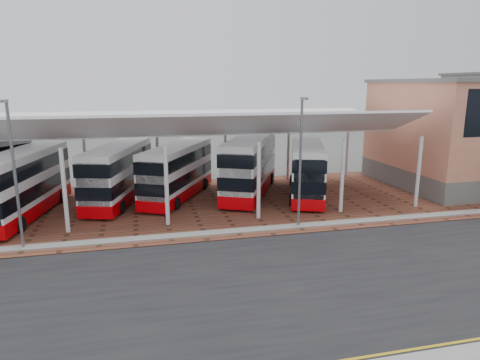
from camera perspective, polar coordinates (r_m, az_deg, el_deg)
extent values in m
plane|color=#4F514C|center=(21.33, 8.85, -11.94)|extent=(140.00, 140.00, 0.00)
cube|color=black|center=(20.49, 9.93, -13.02)|extent=(120.00, 14.00, 0.02)
cube|color=brown|center=(33.50, 3.65, -2.57)|extent=(72.00, 16.00, 0.06)
cube|color=gray|center=(26.71, 3.82, -6.49)|extent=(120.00, 0.80, 0.14)
cube|color=gold|center=(15.91, 19.10, -21.70)|extent=(120.00, 0.12, 0.01)
cube|color=gold|center=(16.12, 18.49, -21.16)|extent=(120.00, 0.12, 0.01)
cylinder|color=silver|center=(39.35, -28.61, 1.57)|extent=(0.26, 0.26, 4.60)
cylinder|color=silver|center=(27.46, -22.35, -1.40)|extent=(0.26, 0.26, 5.20)
cylinder|color=silver|center=(38.20, -19.91, 2.07)|extent=(0.26, 0.26, 4.60)
cylinder|color=silver|center=(27.14, -9.77, -0.77)|extent=(0.26, 0.26, 5.20)
cylinder|color=silver|center=(37.97, -10.88, 2.55)|extent=(0.26, 0.26, 4.60)
cylinder|color=silver|center=(28.14, 2.51, -0.12)|extent=(0.26, 0.26, 5.20)
cylinder|color=silver|center=(38.69, -1.97, 2.96)|extent=(0.26, 0.26, 4.60)
cylinder|color=silver|center=(30.31, 13.48, 0.47)|extent=(0.26, 0.26, 5.20)
cylinder|color=silver|center=(40.29, 6.43, 3.27)|extent=(0.26, 0.26, 4.60)
cylinder|color=silver|center=(33.43, 22.71, 0.95)|extent=(0.26, 0.26, 5.20)
cylinder|color=silver|center=(42.69, 14.05, 3.50)|extent=(0.26, 0.26, 4.60)
cube|color=white|center=(28.75, -10.33, 7.03)|extent=(37.00, 4.95, 1.95)
cube|color=white|center=(34.33, -10.87, 7.56)|extent=(37.00, 7.12, 1.43)
cylinder|color=slate|center=(25.47, -27.78, 0.27)|extent=(0.16, 0.16, 8.00)
cube|color=slate|center=(24.74, -28.91, 9.21)|extent=(0.15, 0.90, 0.15)
cylinder|color=slate|center=(26.45, 8.02, 2.03)|extent=(0.16, 0.16, 8.00)
cube|color=slate|center=(25.74, 8.55, 10.70)|extent=(0.15, 0.90, 0.15)
cylinder|color=black|center=(36.72, -27.77, -1.77)|extent=(0.83, 1.06, 1.07)
cube|color=white|center=(32.14, -26.99, -0.29)|extent=(4.43, 10.92, 4.17)
cube|color=#C90006|center=(32.52, -26.69, -3.20)|extent=(4.48, 10.97, 0.87)
cube|color=black|center=(32.23, -26.91, -1.04)|extent=(4.48, 10.97, 0.92)
cube|color=black|center=(31.94, -27.18, 1.66)|extent=(4.48, 10.97, 0.92)
cylinder|color=black|center=(29.09, -27.19, -5.31)|extent=(0.45, 1.00, 0.97)
cylinder|color=black|center=(36.06, -26.24, -1.94)|extent=(0.45, 1.00, 0.97)
cylinder|color=black|center=(35.14, -22.63, -1.95)|extent=(0.45, 1.00, 0.97)
cube|color=white|center=(33.69, -15.85, 1.05)|extent=(5.15, 10.61, 4.05)
cube|color=#C90006|center=(34.05, -15.68, -1.66)|extent=(5.20, 10.66, 0.85)
cube|color=black|center=(33.77, -15.80, 0.35)|extent=(5.20, 10.66, 0.90)
cube|color=black|center=(33.50, -15.96, 2.87)|extent=(5.20, 10.66, 0.90)
cube|color=black|center=(29.01, -19.00, -1.18)|extent=(2.06, 0.68, 3.39)
cylinder|color=black|center=(31.49, -19.57, -3.35)|extent=(0.52, 0.98, 0.94)
cylinder|color=black|center=(30.68, -15.49, -3.49)|extent=(0.52, 0.98, 0.94)
cylinder|color=black|center=(37.50, -15.81, -0.59)|extent=(0.52, 0.98, 0.94)
cylinder|color=black|center=(36.82, -12.33, -0.64)|extent=(0.52, 0.98, 0.94)
cube|color=white|center=(33.73, -8.30, 1.29)|extent=(6.58, 9.94, 3.91)
cube|color=#C90006|center=(34.08, -8.22, -1.34)|extent=(6.63, 9.99, 0.82)
cube|color=black|center=(33.82, -8.28, 0.61)|extent=(6.63, 9.99, 0.86)
cube|color=black|center=(33.55, -8.36, 3.04)|extent=(6.63, 9.99, 0.86)
cube|color=black|center=(29.32, -11.88, -0.76)|extent=(1.86, 1.01, 3.27)
cylinder|color=black|center=(31.74, -12.26, -2.80)|extent=(0.64, 0.93, 0.91)
cylinder|color=black|center=(30.83, -8.44, -3.10)|extent=(0.64, 0.93, 0.91)
cylinder|color=black|center=(37.42, -8.02, -0.29)|extent=(0.64, 0.93, 0.91)
cylinder|color=black|center=(36.65, -4.71, -0.48)|extent=(0.64, 0.93, 0.91)
cube|color=white|center=(34.66, 1.36, 2.15)|extent=(7.09, 11.17, 4.36)
cube|color=#C90006|center=(35.03, 1.35, -0.71)|extent=(7.14, 11.22, 0.91)
cube|color=black|center=(34.75, 1.36, 1.41)|extent=(7.14, 11.22, 0.96)
cube|color=black|center=(34.47, 1.37, 4.05)|extent=(7.14, 11.22, 0.96)
cube|color=black|center=(29.37, -0.64, 0.02)|extent=(2.10, 1.07, 3.65)
cylinder|color=black|center=(31.95, -2.08, -2.32)|extent=(0.69, 1.04, 1.01)
cylinder|color=black|center=(31.44, 2.41, -2.56)|extent=(0.69, 1.04, 1.01)
cylinder|color=black|center=(38.72, 0.48, 0.36)|extent=(0.69, 1.04, 1.01)
cylinder|color=black|center=(38.30, 4.20, 0.19)|extent=(0.69, 1.04, 1.01)
cube|color=white|center=(34.44, 8.86, 1.57)|extent=(5.69, 10.36, 3.98)
cube|color=#C90006|center=(34.79, 8.77, -1.05)|extent=(5.74, 10.41, 0.83)
cube|color=black|center=(34.53, 8.84, 0.89)|extent=(5.74, 10.41, 0.88)
cube|color=black|center=(34.26, 8.92, 3.32)|extent=(5.74, 10.41, 0.88)
cube|color=black|center=(29.53, 9.18, -0.48)|extent=(1.99, 0.81, 3.33)
cylinder|color=black|center=(31.64, 6.85, -2.63)|extent=(0.56, 0.96, 0.93)
cylinder|color=black|center=(31.74, 11.04, -2.73)|extent=(0.56, 0.96, 0.93)
cylinder|color=black|center=(37.97, 6.86, -0.05)|extent=(0.56, 0.96, 0.93)
cylinder|color=black|center=(38.05, 10.35, -0.14)|extent=(0.56, 0.96, 0.93)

